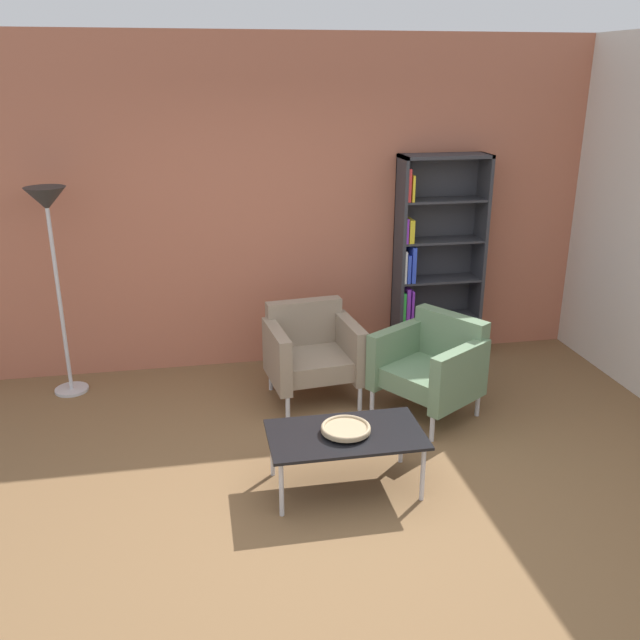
{
  "coord_description": "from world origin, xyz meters",
  "views": [
    {
      "loc": [
        -0.79,
        -3.58,
        2.58
      ],
      "look_at": [
        0.03,
        0.84,
        0.95
      ],
      "focal_mm": 38.54,
      "sensor_mm": 36.0,
      "label": 1
    }
  ],
  "objects_px": {
    "coffee_table_low": "(346,438)",
    "armchair_near_window": "(432,364)",
    "floor_lamp_torchiere": "(49,224)",
    "decorative_bowl": "(346,428)",
    "armchair_spare_guest": "(312,351)",
    "bookshelf_tall": "(432,262)"
  },
  "relations": [
    {
      "from": "bookshelf_tall",
      "to": "armchair_spare_guest",
      "type": "relative_size",
      "value": 2.42
    },
    {
      "from": "coffee_table_low",
      "to": "armchair_near_window",
      "type": "distance_m",
      "value": 1.28
    },
    {
      "from": "decorative_bowl",
      "to": "floor_lamp_torchiere",
      "type": "relative_size",
      "value": 0.18
    },
    {
      "from": "bookshelf_tall",
      "to": "floor_lamp_torchiere",
      "type": "distance_m",
      "value": 3.3
    },
    {
      "from": "decorative_bowl",
      "to": "armchair_spare_guest",
      "type": "distance_m",
      "value": 1.37
    },
    {
      "from": "decorative_bowl",
      "to": "bookshelf_tall",
      "type": "bearing_deg",
      "value": 58.28
    },
    {
      "from": "armchair_near_window",
      "to": "floor_lamp_torchiere",
      "type": "xyz_separation_m",
      "value": [
        -2.89,
        0.93,
        1.03
      ]
    },
    {
      "from": "decorative_bowl",
      "to": "armchair_near_window",
      "type": "bearing_deg",
      "value": 45.42
    },
    {
      "from": "floor_lamp_torchiere",
      "to": "armchair_spare_guest",
      "type": "bearing_deg",
      "value": -13.43
    },
    {
      "from": "armchair_spare_guest",
      "to": "coffee_table_low",
      "type": "bearing_deg",
      "value": -97.17
    },
    {
      "from": "armchair_near_window",
      "to": "armchair_spare_guest",
      "type": "bearing_deg",
      "value": -149.99
    },
    {
      "from": "armchair_spare_guest",
      "to": "floor_lamp_torchiere",
      "type": "xyz_separation_m",
      "value": [
        -2.01,
        0.48,
        1.03
      ]
    },
    {
      "from": "armchair_near_window",
      "to": "floor_lamp_torchiere",
      "type": "distance_m",
      "value": 3.21
    },
    {
      "from": "bookshelf_tall",
      "to": "floor_lamp_torchiere",
      "type": "xyz_separation_m",
      "value": [
        -3.25,
        -0.2,
        0.52
      ]
    },
    {
      "from": "coffee_table_low",
      "to": "floor_lamp_torchiere",
      "type": "xyz_separation_m",
      "value": [
        -1.99,
        1.84,
        1.08
      ]
    },
    {
      "from": "decorative_bowl",
      "to": "floor_lamp_torchiere",
      "type": "height_order",
      "value": "floor_lamp_torchiere"
    },
    {
      "from": "bookshelf_tall",
      "to": "decorative_bowl",
      "type": "distance_m",
      "value": 2.45
    },
    {
      "from": "armchair_spare_guest",
      "to": "floor_lamp_torchiere",
      "type": "relative_size",
      "value": 0.45
    },
    {
      "from": "floor_lamp_torchiere",
      "to": "armchair_near_window",
      "type": "bearing_deg",
      "value": -17.9
    },
    {
      "from": "coffee_table_low",
      "to": "armchair_spare_guest",
      "type": "xyz_separation_m",
      "value": [
        0.02,
        1.37,
        0.05
      ]
    },
    {
      "from": "bookshelf_tall",
      "to": "decorative_bowl",
      "type": "bearing_deg",
      "value": -121.72
    },
    {
      "from": "armchair_near_window",
      "to": "floor_lamp_torchiere",
      "type": "height_order",
      "value": "floor_lamp_torchiere"
    }
  ]
}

